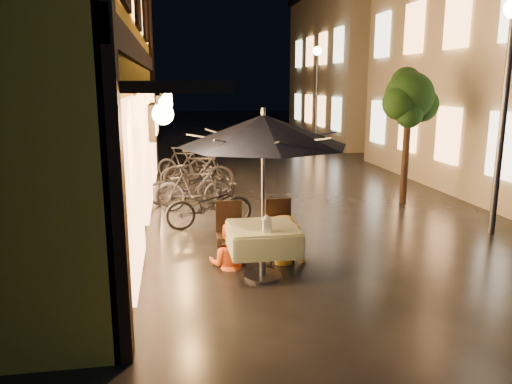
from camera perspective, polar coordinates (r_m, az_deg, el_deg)
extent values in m
plane|color=black|center=(7.40, 14.60, -10.20)|extent=(90.00, 90.00, 0.00)
cube|color=gold|center=(10.62, -25.98, 15.01)|extent=(4.50, 11.00, 7.00)
cube|color=black|center=(10.24, -13.12, 14.92)|extent=(0.12, 11.00, 0.35)
cube|color=black|center=(10.21, -9.71, 11.98)|extent=(1.20, 10.50, 0.12)
cube|color=#FFA861|center=(14.34, -12.28, 19.36)|extent=(0.10, 0.90, 1.50)
cube|color=#FFA861|center=(6.87, -13.80, 0.34)|extent=(0.10, 2.20, 2.40)
cube|color=#FFA861|center=(10.32, -12.44, 4.34)|extent=(0.10, 2.20, 2.40)
cube|color=#FFA861|center=(13.79, -11.76, 6.34)|extent=(0.10, 2.20, 2.40)
cube|color=#FFA861|center=(11.71, 26.48, 4.76)|extent=(0.10, 1.00, 1.40)
cube|color=#FFA861|center=(13.54, 21.07, 6.09)|extent=(0.10, 1.00, 1.40)
cube|color=#FFA861|center=(13.57, 22.02, 17.91)|extent=(0.10, 1.00, 1.40)
cube|color=#FFA861|center=(15.47, 16.96, 7.06)|extent=(0.10, 1.00, 1.40)
cube|color=#FFA861|center=(15.49, 17.63, 17.42)|extent=(0.10, 1.00, 1.40)
cube|color=#FFA861|center=(17.46, 13.76, 7.79)|extent=(0.10, 1.00, 1.40)
cube|color=#FFA861|center=(17.48, 14.25, 16.97)|extent=(0.10, 1.00, 1.40)
cube|color=tan|center=(26.36, 14.15, 13.56)|extent=(7.00, 10.00, 7.00)
cube|color=#FFA861|center=(21.57, 9.15, 8.80)|extent=(0.10, 1.00, 1.40)
cube|color=#FFA861|center=(21.58, 9.41, 16.23)|extent=(0.10, 1.00, 1.40)
cube|color=#FFA861|center=(23.66, 7.44, 9.15)|extent=(0.10, 1.00, 1.40)
cube|color=#FFA861|center=(23.67, 7.64, 15.93)|extent=(0.10, 1.00, 1.40)
cube|color=#FFA861|center=(25.77, 6.01, 9.44)|extent=(0.10, 1.00, 1.40)
cube|color=#FFA861|center=(25.78, 6.16, 15.67)|extent=(0.10, 1.00, 1.40)
cube|color=#FFA861|center=(27.90, 4.80, 9.69)|extent=(0.10, 1.00, 1.40)
cube|color=#FFA861|center=(27.91, 4.90, 15.44)|extent=(0.10, 1.00, 1.40)
cylinder|color=black|center=(12.07, 16.70, 3.81)|extent=(0.16, 0.16, 2.20)
sphere|color=black|center=(11.95, 17.12, 10.45)|extent=(1.10, 1.10, 1.10)
sphere|color=black|center=(12.21, 18.34, 9.46)|extent=(0.80, 0.80, 0.80)
sphere|color=black|center=(11.69, 16.06, 9.75)|extent=(0.76, 0.76, 0.76)
sphere|color=black|center=(12.24, 16.79, 11.91)|extent=(0.70, 0.70, 0.70)
sphere|color=black|center=(11.70, 17.10, 8.46)|extent=(0.60, 0.60, 0.60)
cylinder|color=#59595E|center=(10.14, 26.31, 6.64)|extent=(0.12, 0.12, 4.00)
cylinder|color=#59595E|center=(21.07, 6.88, 10.14)|extent=(0.12, 0.12, 4.00)
sphere|color=beige|center=(21.09, 7.03, 15.71)|extent=(0.36, 0.36, 0.36)
cylinder|color=#59595E|center=(7.30, 0.78, -7.07)|extent=(0.10, 0.10, 0.72)
cylinder|color=#59595E|center=(7.42, 0.78, -9.54)|extent=(0.56, 0.56, 0.04)
cube|color=#2D5031|center=(7.18, 0.79, -4.13)|extent=(0.95, 0.95, 0.06)
cube|color=#2D5031|center=(7.33, 4.46, -5.18)|extent=(0.04, 0.95, 0.33)
cube|color=#2D5031|center=(7.16, -2.97, -5.57)|extent=(0.04, 0.95, 0.33)
cube|color=#2D5031|center=(7.68, 0.15, -4.32)|extent=(0.95, 0.04, 0.33)
cube|color=#2D5031|center=(6.79, 1.51, -6.59)|extent=(0.95, 0.04, 0.33)
cylinder|color=#59595E|center=(7.08, 0.80, -1.03)|extent=(0.05, 0.05, 2.30)
cone|color=black|center=(6.91, 0.83, 7.06)|extent=(2.41, 2.41, 0.43)
cylinder|color=#59595E|center=(6.90, 0.83, 9.13)|extent=(0.06, 0.06, 0.12)
cube|color=black|center=(7.83, -2.96, -5.04)|extent=(0.42, 0.42, 0.05)
cube|color=black|center=(7.94, -3.14, -2.91)|extent=(0.42, 0.04, 0.55)
cylinder|color=black|center=(7.72, -4.12, -7.16)|extent=(0.04, 0.04, 0.43)
cylinder|color=black|center=(7.75, -1.46, -7.03)|extent=(0.04, 0.04, 0.43)
cylinder|color=black|center=(8.05, -4.37, -6.31)|extent=(0.04, 0.04, 0.43)
cylinder|color=black|center=(8.09, -1.82, -6.19)|extent=(0.04, 0.04, 0.43)
cube|color=black|center=(7.95, 2.79, -4.75)|extent=(0.42, 0.42, 0.05)
cube|color=black|center=(8.06, 2.53, -2.66)|extent=(0.42, 0.04, 0.55)
cylinder|color=black|center=(7.82, 1.76, -6.85)|extent=(0.04, 0.04, 0.43)
cylinder|color=black|center=(7.90, 4.34, -6.69)|extent=(0.04, 0.04, 0.43)
cylinder|color=black|center=(8.16, 1.26, -6.03)|extent=(0.04, 0.04, 0.43)
cylinder|color=black|center=(8.23, 3.74, -5.89)|extent=(0.04, 0.04, 0.43)
cube|color=white|center=(6.86, 1.24, -3.87)|extent=(0.11, 0.11, 0.18)
cube|color=#FFD88C|center=(6.87, 1.24, -3.95)|extent=(0.07, 0.07, 0.12)
cone|color=white|center=(6.83, 1.25, -2.87)|extent=(0.16, 0.16, 0.07)
imported|color=orange|center=(7.65, -3.14, -3.68)|extent=(0.79, 0.70, 1.35)
imported|color=yellow|center=(7.80, 3.16, -2.85)|extent=(0.96, 0.56, 1.49)
imported|color=black|center=(9.79, -5.38, -1.47)|extent=(1.82, 0.91, 0.91)
imported|color=black|center=(11.07, -7.04, 0.44)|extent=(1.76, 0.62, 1.04)
imported|color=#232328|center=(11.71, -8.12, 0.71)|extent=(1.72, 0.63, 0.90)
imported|color=#222228|center=(12.92, -6.59, 2.33)|extent=(1.91, 0.87, 1.11)
imported|color=#222328|center=(13.44, -7.29, 2.26)|extent=(1.78, 0.79, 0.90)
imported|color=black|center=(14.86, -8.36, 3.27)|extent=(1.63, 0.92, 0.94)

